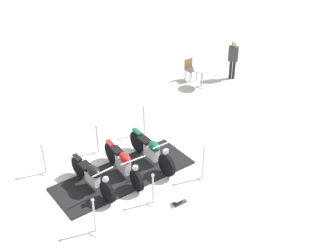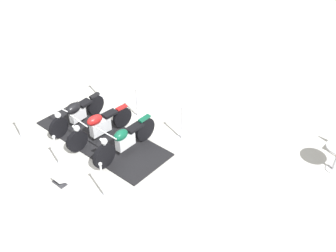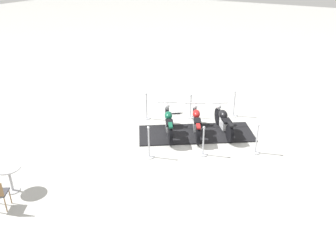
{
  "view_description": "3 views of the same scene",
  "coord_description": "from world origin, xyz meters",
  "px_view_note": "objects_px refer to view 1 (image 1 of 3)",
  "views": [
    {
      "loc": [
        -10.73,
        -0.92,
        8.39
      ],
      "look_at": [
        1.73,
        -1.4,
        0.66
      ],
      "focal_mm": 47.89,
      "sensor_mm": 36.0,
      "label": 1
    },
    {
      "loc": [
        -0.44,
        -9.31,
        7.1
      ],
      "look_at": [
        1.72,
        -1.21,
        1.0
      ],
      "focal_mm": 41.52,
      "sensor_mm": 36.0,
      "label": 2
    },
    {
      "loc": [
        10.76,
        5.07,
        6.11
      ],
      "look_at": [
        1.07,
        -0.6,
        0.63
      ],
      "focal_mm": 37.76,
      "sensor_mm": 36.0,
      "label": 3
    }
  ],
  "objects_px": {
    "motorcycle_black": "(93,176)",
    "cafe_table": "(202,74)",
    "stanchion_right_rear": "(203,168)",
    "info_placard": "(180,201)",
    "motorcycle_forest": "(152,151)",
    "motorcycle_maroon": "(124,163)",
    "stanchion_right_mid": "(153,195)",
    "stanchion_left_mid": "(98,144)",
    "stanchion_right_front": "(95,222)",
    "stanchion_left_front": "(45,164)",
    "stanchion_left_rear": "(144,125)",
    "cafe_chair_near_table": "(190,68)",
    "bystander_person": "(233,57)"
  },
  "relations": [
    {
      "from": "motorcycle_black",
      "to": "cafe_table",
      "type": "height_order",
      "value": "motorcycle_black"
    },
    {
      "from": "stanchion_right_rear",
      "to": "info_placard",
      "type": "distance_m",
      "value": 1.35
    },
    {
      "from": "motorcycle_forest",
      "to": "info_placard",
      "type": "xyz_separation_m",
      "value": [
        -1.85,
        -0.74,
        -0.44
      ]
    },
    {
      "from": "motorcycle_maroon",
      "to": "stanchion_right_mid",
      "type": "distance_m",
      "value": 1.51
    },
    {
      "from": "stanchion_right_mid",
      "to": "motorcycle_black",
      "type": "bearing_deg",
      "value": 69.47
    },
    {
      "from": "stanchion_left_mid",
      "to": "cafe_table",
      "type": "height_order",
      "value": "stanchion_left_mid"
    },
    {
      "from": "stanchion_right_front",
      "to": "info_placard",
      "type": "xyz_separation_m",
      "value": [
        1.01,
        -2.22,
        -0.27
      ]
    },
    {
      "from": "motorcycle_black",
      "to": "stanchion_left_front",
      "type": "xyz_separation_m",
      "value": [
        0.84,
        1.54,
        -0.15
      ]
    },
    {
      "from": "stanchion_left_rear",
      "to": "stanchion_left_mid",
      "type": "height_order",
      "value": "stanchion_left_rear"
    },
    {
      "from": "motorcycle_maroon",
      "to": "motorcycle_forest",
      "type": "bearing_deg",
      "value": 94.95
    },
    {
      "from": "motorcycle_black",
      "to": "cafe_table",
      "type": "xyz_separation_m",
      "value": [
        6.47,
        -3.78,
        0.09
      ]
    },
    {
      "from": "motorcycle_maroon",
      "to": "cafe_chair_near_table",
      "type": "bearing_deg",
      "value": 128.74
    },
    {
      "from": "motorcycle_maroon",
      "to": "stanchion_left_mid",
      "type": "bearing_deg",
      "value": -175.7
    },
    {
      "from": "stanchion_right_mid",
      "to": "stanchion_left_mid",
      "type": "xyz_separation_m",
      "value": [
        2.52,
        1.75,
        0.04
      ]
    },
    {
      "from": "stanchion_right_rear",
      "to": "cafe_table",
      "type": "bearing_deg",
      "value": -5.59
    },
    {
      "from": "stanchion_right_front",
      "to": "stanchion_right_mid",
      "type": "xyz_separation_m",
      "value": [
        1.04,
        -1.49,
        -0.03
      ]
    },
    {
      "from": "info_placard",
      "to": "cafe_chair_near_table",
      "type": "relative_size",
      "value": 0.49
    },
    {
      "from": "stanchion_right_front",
      "to": "cafe_chair_near_table",
      "type": "distance_m",
      "value": 9.37
    },
    {
      "from": "stanchion_left_front",
      "to": "stanchion_left_mid",
      "type": "distance_m",
      "value": 1.81
    },
    {
      "from": "motorcycle_maroon",
      "to": "stanchion_right_mid",
      "type": "bearing_deg",
      "value": 4.51
    },
    {
      "from": "motorcycle_black",
      "to": "stanchion_left_rear",
      "type": "relative_size",
      "value": 1.54
    },
    {
      "from": "info_placard",
      "to": "cafe_table",
      "type": "relative_size",
      "value": 0.57
    },
    {
      "from": "stanchion_right_front",
      "to": "cafe_table",
      "type": "height_order",
      "value": "stanchion_right_front"
    },
    {
      "from": "cafe_chair_near_table",
      "to": "bystander_person",
      "type": "relative_size",
      "value": 0.55
    },
    {
      "from": "cafe_table",
      "to": "stanchion_right_rear",
      "type": "bearing_deg",
      "value": 174.41
    },
    {
      "from": "stanchion_left_mid",
      "to": "cafe_table",
      "type": "relative_size",
      "value": 1.35
    },
    {
      "from": "stanchion_right_mid",
      "to": "info_placard",
      "type": "xyz_separation_m",
      "value": [
        -0.03,
        -0.73,
        -0.24
      ]
    },
    {
      "from": "motorcycle_maroon",
      "to": "stanchion_left_rear",
      "type": "xyz_separation_m",
      "value": [
        2.32,
        -0.59,
        -0.14
      ]
    },
    {
      "from": "info_placard",
      "to": "stanchion_left_rear",
      "type": "bearing_deg",
      "value": -109.31
    },
    {
      "from": "stanchion_left_mid",
      "to": "motorcycle_black",
      "type": "bearing_deg",
      "value": -178.32
    },
    {
      "from": "motorcycle_forest",
      "to": "motorcycle_black",
      "type": "bearing_deg",
      "value": -89.25
    },
    {
      "from": "stanchion_left_rear",
      "to": "info_placard",
      "type": "relative_size",
      "value": 2.52
    },
    {
      "from": "motorcycle_black",
      "to": "stanchion_right_mid",
      "type": "height_order",
      "value": "stanchion_right_mid"
    },
    {
      "from": "motorcycle_forest",
      "to": "stanchion_right_rear",
      "type": "relative_size",
      "value": 1.74
    },
    {
      "from": "stanchion_left_mid",
      "to": "info_placard",
      "type": "distance_m",
      "value": 3.56
    },
    {
      "from": "bystander_person",
      "to": "stanchion_right_rear",
      "type": "bearing_deg",
      "value": 3.58
    },
    {
      "from": "bystander_person",
      "to": "stanchion_left_front",
      "type": "bearing_deg",
      "value": -26.73
    },
    {
      "from": "motorcycle_forest",
      "to": "stanchion_left_front",
      "type": "height_order",
      "value": "motorcycle_forest"
    },
    {
      "from": "motorcycle_black",
      "to": "stanchion_right_front",
      "type": "bearing_deg",
      "value": -31.72
    },
    {
      "from": "motorcycle_black",
      "to": "stanchion_right_rear",
      "type": "distance_m",
      "value": 3.21
    },
    {
      "from": "motorcycle_forest",
      "to": "stanchion_right_front",
      "type": "distance_m",
      "value": 3.22
    },
    {
      "from": "stanchion_right_mid",
      "to": "stanchion_left_front",
      "type": "bearing_deg",
      "value": 65.44
    },
    {
      "from": "motorcycle_maroon",
      "to": "stanchion_right_front",
      "type": "height_order",
      "value": "stanchion_right_front"
    },
    {
      "from": "motorcycle_forest",
      "to": "cafe_chair_near_table",
      "type": "xyz_separation_m",
      "value": [
        5.97,
        -1.65,
        0.04
      ]
    },
    {
      "from": "stanchion_right_front",
      "to": "stanchion_left_front",
      "type": "xyz_separation_m",
      "value": [
        2.52,
        1.75,
        0.02
      ]
    },
    {
      "from": "stanchion_right_rear",
      "to": "cafe_chair_near_table",
      "type": "relative_size",
      "value": 1.23
    },
    {
      "from": "stanchion_right_mid",
      "to": "bystander_person",
      "type": "xyz_separation_m",
      "value": [
        7.86,
        -3.45,
        0.69
      ]
    },
    {
      "from": "stanchion_right_mid",
      "to": "cafe_chair_near_table",
      "type": "relative_size",
      "value": 1.11
    },
    {
      "from": "stanchion_left_front",
      "to": "cafe_chair_near_table",
      "type": "height_order",
      "value": "stanchion_left_front"
    },
    {
      "from": "motorcycle_maroon",
      "to": "stanchion_left_rear",
      "type": "height_order",
      "value": "stanchion_left_rear"
    }
  ]
}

